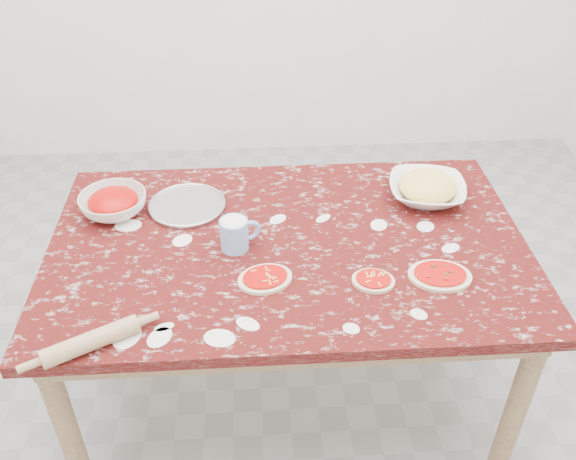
# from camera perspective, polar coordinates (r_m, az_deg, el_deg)

# --- Properties ---
(ground) EXTENTS (4.00, 4.00, 0.00)m
(ground) POSITION_cam_1_polar(r_m,az_deg,el_deg) (2.60, 0.00, -14.26)
(ground) COLOR gray
(worktable) EXTENTS (1.60, 1.00, 0.75)m
(worktable) POSITION_cam_1_polar(r_m,az_deg,el_deg) (2.13, 0.00, -2.87)
(worktable) COLOR #410C0B
(worktable) RESTS_ON ground
(pizza_tray) EXTENTS (0.33, 0.33, 0.01)m
(pizza_tray) POSITION_cam_1_polar(r_m,az_deg,el_deg) (2.27, -9.28, 2.21)
(pizza_tray) COLOR #B2B2B7
(pizza_tray) RESTS_ON worktable
(sauce_bowl) EXTENTS (0.31, 0.31, 0.07)m
(sauce_bowl) POSITION_cam_1_polar(r_m,az_deg,el_deg) (2.28, -15.79, 2.32)
(sauce_bowl) COLOR white
(sauce_bowl) RESTS_ON worktable
(cheese_bowl) EXTENTS (0.32, 0.32, 0.07)m
(cheese_bowl) POSITION_cam_1_polar(r_m,az_deg,el_deg) (2.33, 12.67, 3.55)
(cheese_bowl) COLOR white
(cheese_bowl) RESTS_ON worktable
(flour_mug) EXTENTS (0.14, 0.09, 0.11)m
(flour_mug) POSITION_cam_1_polar(r_m,az_deg,el_deg) (2.03, -4.87, -0.34)
(flour_mug) COLOR #80A7E5
(flour_mug) RESTS_ON worktable
(pizza_left) EXTENTS (0.20, 0.18, 0.02)m
(pizza_left) POSITION_cam_1_polar(r_m,az_deg,el_deg) (1.92, -2.13, -4.51)
(pizza_left) COLOR beige
(pizza_left) RESTS_ON worktable
(pizza_mid) EXTENTS (0.15, 0.14, 0.02)m
(pizza_mid) POSITION_cam_1_polar(r_m,az_deg,el_deg) (1.93, 7.87, -4.64)
(pizza_mid) COLOR beige
(pizza_mid) RESTS_ON worktable
(pizza_right) EXTENTS (0.21, 0.17, 0.02)m
(pizza_right) POSITION_cam_1_polar(r_m,az_deg,el_deg) (1.99, 13.83, -4.09)
(pizza_right) COLOR beige
(pizza_right) RESTS_ON worktable
(rolling_pin) EXTENTS (0.26, 0.17, 0.05)m
(rolling_pin) POSITION_cam_1_polar(r_m,az_deg,el_deg) (1.79, -17.74, -9.74)
(rolling_pin) COLOR tan
(rolling_pin) RESTS_ON worktable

